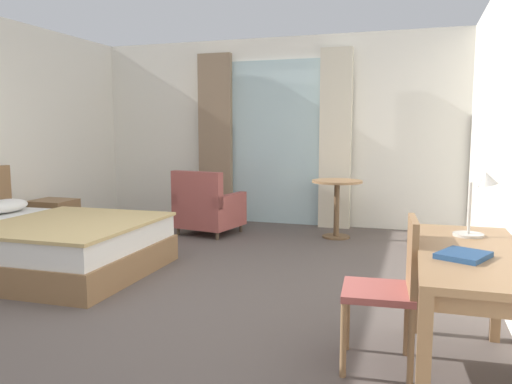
{
  "coord_description": "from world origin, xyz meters",
  "views": [
    {
      "loc": [
        2.04,
        -3.5,
        1.37
      ],
      "look_at": [
        0.66,
        0.78,
        0.82
      ],
      "focal_mm": 35.31,
      "sensor_mm": 36.0,
      "label": 1
    }
  ],
  "objects": [
    {
      "name": "round_cafe_table",
      "position": [
        1.08,
        2.85,
        0.54
      ],
      "size": [
        0.64,
        0.64,
        0.74
      ],
      "color": "olive",
      "rests_on": "ground"
    },
    {
      "name": "ground",
      "position": [
        0.0,
        0.0,
        -0.05
      ],
      "size": [
        6.01,
        7.9,
        0.1
      ],
      "primitive_type": "cube",
      "color": "#564C47"
    },
    {
      "name": "nightstand",
      "position": [
        -2.36,
        1.73,
        0.25
      ],
      "size": [
        0.5,
        0.45,
        0.49
      ],
      "color": "olive",
      "rests_on": "ground"
    },
    {
      "name": "wall_back",
      "position": [
        0.0,
        3.69,
        1.35
      ],
      "size": [
        5.61,
        0.12,
        2.69
      ],
      "primitive_type": "cube",
      "color": "white",
      "rests_on": "ground"
    },
    {
      "name": "curtain_panel_right",
      "position": [
        0.94,
        3.51,
        1.24
      ],
      "size": [
        0.44,
        0.1,
        2.49
      ],
      "primitive_type": "cube",
      "color": "beige",
      "rests_on": "ground"
    },
    {
      "name": "desk_chair",
      "position": [
        1.92,
        -0.61,
        0.5
      ],
      "size": [
        0.43,
        0.44,
        0.88
      ],
      "color": "#9E4C47",
      "rests_on": "ground"
    },
    {
      "name": "closed_book",
      "position": [
        2.27,
        -0.89,
        0.76
      ],
      "size": [
        0.29,
        0.31,
        0.03
      ],
      "primitive_type": "cube",
      "rotation": [
        0.0,
        0.0,
        -0.45
      ],
      "color": "navy",
      "rests_on": "writing_desk"
    },
    {
      "name": "balcony_glass_door",
      "position": [
        0.04,
        3.61,
        1.19
      ],
      "size": [
        1.36,
        0.02,
        2.37
      ],
      "primitive_type": "cube",
      "color": "silver",
      "rests_on": "ground"
    },
    {
      "name": "writing_desk",
      "position": [
        2.33,
        -0.71,
        0.65
      ],
      "size": [
        0.55,
        1.44,
        0.75
      ],
      "color": "olive",
      "rests_on": "ground"
    },
    {
      "name": "armchair_by_window",
      "position": [
        -0.58,
        2.55,
        0.34
      ],
      "size": [
        0.84,
        0.83,
        0.85
      ],
      "color": "#9E4C47",
      "rests_on": "ground"
    },
    {
      "name": "curtain_panel_left",
      "position": [
        -0.86,
        3.51,
        1.24
      ],
      "size": [
        0.51,
        0.1,
        2.49
      ],
      "primitive_type": "cube",
      "color": "#897056",
      "rests_on": "ground"
    },
    {
      "name": "bed",
      "position": [
        -1.51,
        0.44,
        0.27
      ],
      "size": [
        2.25,
        1.66,
        0.96
      ],
      "color": "olive",
      "rests_on": "ground"
    },
    {
      "name": "desk_lamp",
      "position": [
        2.4,
        -0.33,
        0.98
      ],
      "size": [
        0.24,
        0.18,
        0.4
      ],
      "color": "#B7B2A8",
      "rests_on": "writing_desk"
    }
  ]
}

